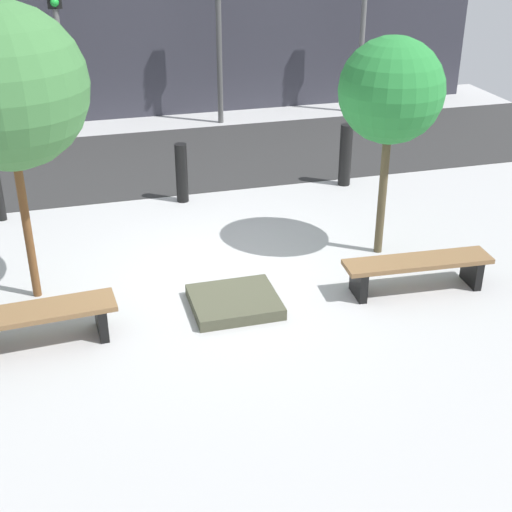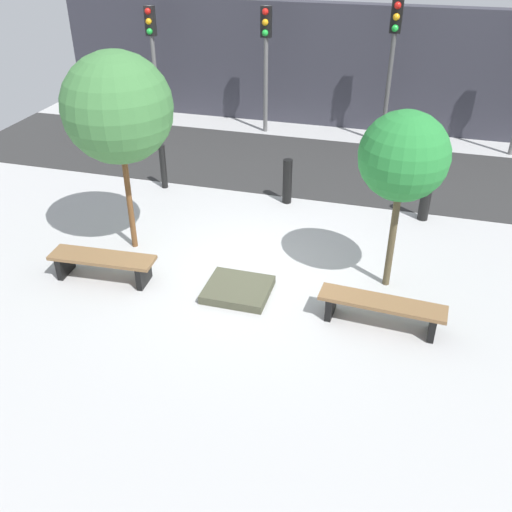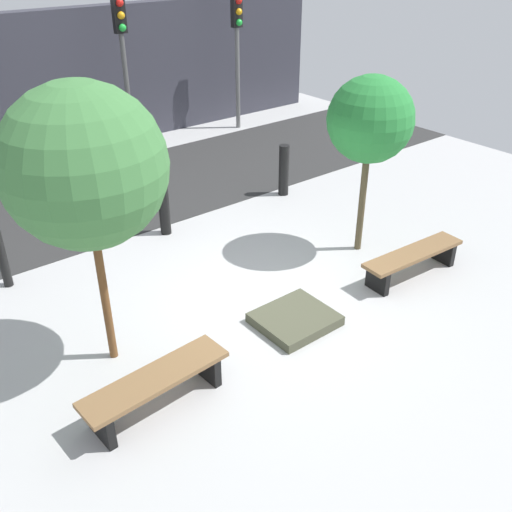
{
  "view_description": "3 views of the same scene",
  "coord_description": "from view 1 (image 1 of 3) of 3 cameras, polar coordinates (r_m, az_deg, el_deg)",
  "views": [
    {
      "loc": [
        -1.77,
        -8.14,
        4.54
      ],
      "look_at": [
        0.3,
        -0.66,
        0.63
      ],
      "focal_mm": 50.0,
      "sensor_mm": 36.0,
      "label": 1
    },
    {
      "loc": [
        2.41,
        -8.16,
        5.51
      ],
      "look_at": [
        0.29,
        -0.65,
        0.72
      ],
      "focal_mm": 40.0,
      "sensor_mm": 36.0,
      "label": 2
    },
    {
      "loc": [
        -4.55,
        -5.57,
        4.92
      ],
      "look_at": [
        -0.38,
        -0.33,
        1.06
      ],
      "focal_mm": 40.0,
      "sensor_mm": 36.0,
      "label": 3
    }
  ],
  "objects": [
    {
      "name": "ground_plane",
      "position": [
        9.49,
        -2.81,
        -1.86
      ],
      "size": [
        18.0,
        18.0,
        0.0
      ],
      "primitive_type": "plane",
      "color": "#ACACAC"
    },
    {
      "name": "road_strip",
      "position": [
        14.0,
        -7.45,
        7.65
      ],
      "size": [
        18.0,
        3.82,
        0.01
      ],
      "primitive_type": "cube",
      "color": "#2D2D2D",
      "rests_on": "ground"
    },
    {
      "name": "building_facade",
      "position": [
        16.83,
        -9.63,
        16.6
      ],
      "size": [
        16.2,
        0.5,
        3.34
      ],
      "primitive_type": "cube",
      "color": "#33333D",
      "rests_on": "ground"
    },
    {
      "name": "bench_left",
      "position": [
        8.36,
        -17.33,
        -4.88
      ],
      "size": [
        1.84,
        0.59,
        0.45
      ],
      "rotation": [
        0.0,
        0.0,
        0.06
      ],
      "color": "black",
      "rests_on": "ground"
    },
    {
      "name": "bench_right",
      "position": [
        9.3,
        12.77,
        -0.91
      ],
      "size": [
        1.93,
        0.54,
        0.44
      ],
      "rotation": [
        0.0,
        0.0,
        -0.06
      ],
      "color": "black",
      "rests_on": "ground"
    },
    {
      "name": "planter_bed",
      "position": [
        8.82,
        -1.73,
        -3.69
      ],
      "size": [
        1.06,
        0.95,
        0.14
      ],
      "primitive_type": "cube",
      "color": "#474836",
      "rests_on": "ground"
    },
    {
      "name": "tree_behind_left_bench",
      "position": [
        8.58,
        -19.46,
        12.58
      ],
      "size": [
        1.87,
        1.87,
        3.59
      ],
      "color": "brown",
      "rests_on": "ground"
    },
    {
      "name": "tree_behind_right_bench",
      "position": [
        9.58,
        10.77,
        12.81
      ],
      "size": [
        1.38,
        1.38,
        3.01
      ],
      "color": "brown",
      "rests_on": "ground"
    },
    {
      "name": "bollard_left",
      "position": [
        11.83,
        -5.97,
        6.62
      ],
      "size": [
        0.2,
        0.2,
        0.99
      ],
      "primitive_type": "cylinder",
      "color": "black",
      "rests_on": "ground"
    },
    {
      "name": "bollard_center",
      "position": [
        12.57,
        7.16,
        8.01
      ],
      "size": [
        0.21,
        0.21,
        1.08
      ],
      "primitive_type": "cylinder",
      "color": "black",
      "rests_on": "ground"
    },
    {
      "name": "traffic_light_mid_west",
      "position": [
        15.48,
        -15.65,
        17.63
      ],
      "size": [
        0.28,
        0.27,
        3.35
      ],
      "color": "#606060",
      "rests_on": "ground"
    },
    {
      "name": "traffic_light_mid_east",
      "position": [
        15.83,
        -3.03,
        19.34
      ],
      "size": [
        0.28,
        0.27,
        3.62
      ],
      "color": "#4E4E4E",
      "rests_on": "ground"
    },
    {
      "name": "traffic_light_east",
      "position": [
        16.88,
        8.67,
        19.19
      ],
      "size": [
        0.28,
        0.27,
        3.45
      ],
      "color": "slate",
      "rests_on": "ground"
    }
  ]
}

